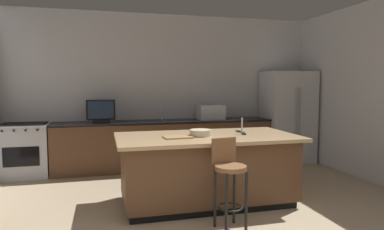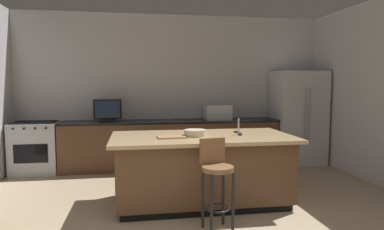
{
  "view_description": "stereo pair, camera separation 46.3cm",
  "coord_description": "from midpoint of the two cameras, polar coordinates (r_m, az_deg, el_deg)",
  "views": [
    {
      "loc": [
        -1.19,
        -1.96,
        1.57
      ],
      "look_at": [
        0.1,
        2.99,
        1.1
      ],
      "focal_mm": 32.03,
      "sensor_mm": 36.0,
      "label": 1
    },
    {
      "loc": [
        -0.74,
        -2.06,
        1.57
      ],
      "look_at": [
        0.1,
        2.99,
        1.1
      ],
      "focal_mm": 32.03,
      "sensor_mm": 36.0,
      "label": 2
    }
  ],
  "objects": [
    {
      "name": "wall_back",
      "position": [
        6.74,
        -1.16,
        4.15
      ],
      "size": [
        6.39,
        0.12,
        2.89
      ],
      "primitive_type": "cube",
      "color": "#BCBCC1",
      "rests_on": "ground_plane"
    },
    {
      "name": "counter_back",
      "position": [
        6.45,
        -1.37,
        -4.84
      ],
      "size": [
        4.02,
        0.62,
        0.89
      ],
      "color": "brown",
      "rests_on": "ground_plane"
    },
    {
      "name": "kitchen_island",
      "position": [
        4.55,
        4.64,
        -8.94
      ],
      "size": [
        2.34,
        1.21,
        0.9
      ],
      "color": "black",
      "rests_on": "ground_plane"
    },
    {
      "name": "refrigerator",
      "position": [
        7.12,
        18.98,
        -0.42
      ],
      "size": [
        0.94,
        0.76,
        1.82
      ],
      "color": "#B7BABF",
      "rests_on": "ground_plane"
    },
    {
      "name": "range_oven",
      "position": [
        6.57,
        -22.77,
        -5.01
      ],
      "size": [
        0.78,
        0.63,
        0.91
      ],
      "color": "#B7BABF",
      "rests_on": "ground_plane"
    },
    {
      "name": "microwave",
      "position": [
        6.56,
        6.3,
        0.42
      ],
      "size": [
        0.48,
        0.36,
        0.28
      ],
      "primitive_type": "cube",
      "color": "#B7BABF",
      "rests_on": "counter_back"
    },
    {
      "name": "tv_monitor",
      "position": [
        6.26,
        -11.84,
        0.57
      ],
      "size": [
        0.5,
        0.16,
        0.4
      ],
      "color": "black",
      "rests_on": "counter_back"
    },
    {
      "name": "sink_faucet_back",
      "position": [
        6.47,
        -1.95,
        0.23
      ],
      "size": [
        0.02,
        0.02,
        0.24
      ],
      "primitive_type": "cylinder",
      "color": "#B2B2B7",
      "rests_on": "counter_back"
    },
    {
      "name": "sink_faucet_island",
      "position": [
        4.59,
        10.64,
        -1.88
      ],
      "size": [
        0.02,
        0.02,
        0.22
      ],
      "primitive_type": "cylinder",
      "color": "#B2B2B7",
      "rests_on": "kitchen_island"
    },
    {
      "name": "bar_stool_center",
      "position": [
        3.74,
        7.7,
        -10.04
      ],
      "size": [
        0.34,
        0.36,
        0.98
      ],
      "rotation": [
        0.0,
        0.0,
        0.18
      ],
      "color": "brown",
      "rests_on": "ground_plane"
    },
    {
      "name": "fruit_bowl",
      "position": [
        4.4,
        3.54,
        -3.01
      ],
      "size": [
        0.28,
        0.28,
        0.08
      ],
      "primitive_type": "cylinder",
      "color": "beige",
      "rests_on": "kitchen_island"
    },
    {
      "name": "cell_phone",
      "position": [
        4.82,
        10.18,
        -2.81
      ],
      "size": [
        0.1,
        0.16,
        0.01
      ],
      "primitive_type": "cube",
      "rotation": [
        0.0,
        0.0,
        -0.21
      ],
      "color": "black",
      "rests_on": "kitchen_island"
    },
    {
      "name": "tv_remote",
      "position": [
        4.6,
        10.87,
        -3.13
      ],
      "size": [
        0.08,
        0.18,
        0.02
      ],
      "primitive_type": "cube",
      "rotation": [
        0.0,
        0.0,
        -0.25
      ],
      "color": "black",
      "rests_on": "kitchen_island"
    },
    {
      "name": "cutting_board",
      "position": [
        4.27,
        -0.35,
        -3.69
      ],
      "size": [
        0.36,
        0.25,
        0.02
      ],
      "primitive_type": "cube",
      "rotation": [
        0.0,
        0.0,
        0.05
      ],
      "color": "#A87F51",
      "rests_on": "kitchen_island"
    }
  ]
}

